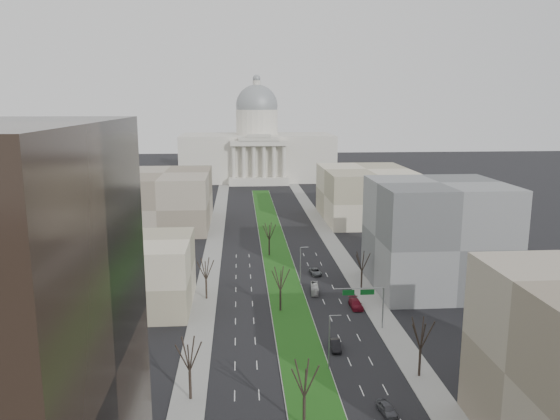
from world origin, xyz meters
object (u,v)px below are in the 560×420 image
car_grey_near (387,409)px  car_red (356,304)px  car_black (336,345)px  car_grey_far (315,272)px  box_van (315,289)px

car_grey_near → car_red: car_red is taller
car_black → car_grey_near: bearing=-76.0°
car_grey_far → box_van: box_van is taller
box_van → car_black: bearing=-84.1°
car_red → box_van: bearing=125.7°
car_grey_far → car_red: bearing=-82.5°
car_black → car_grey_far: 40.87m
car_grey_near → car_black: size_ratio=0.92×
car_black → car_red: (7.45, 18.54, 0.04)m
car_black → car_red: size_ratio=0.83×
car_red → car_grey_far: bearing=102.1°
car_grey_near → box_van: bearing=84.3°
car_grey_near → car_black: bearing=90.6°
car_red → car_grey_near: bearing=-96.8°
car_grey_far → box_van: size_ratio=0.79×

